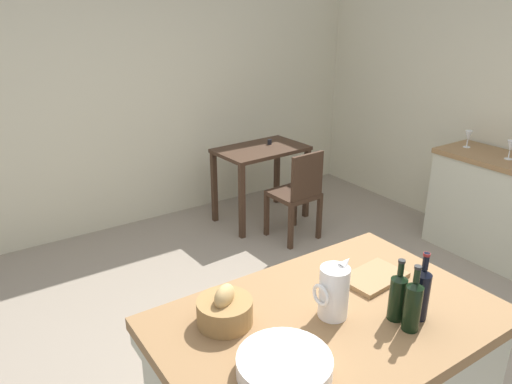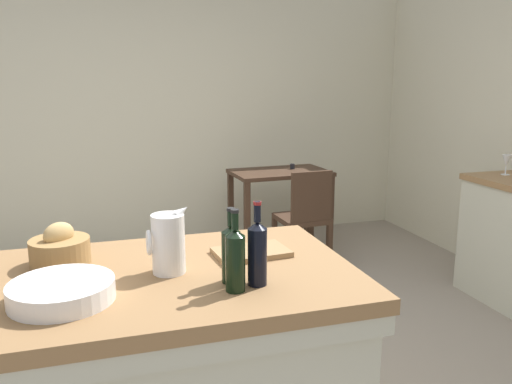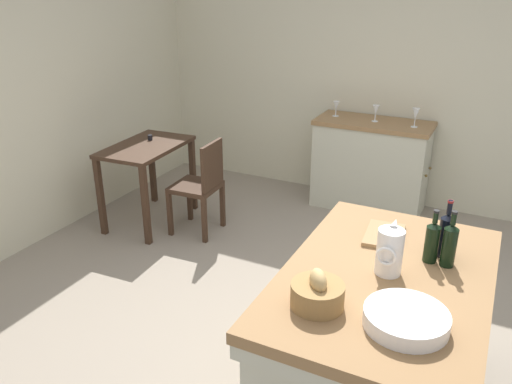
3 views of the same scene
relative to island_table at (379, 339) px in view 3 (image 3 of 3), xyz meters
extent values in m
plane|color=gray|center=(0.40, 0.69, -0.47)|extent=(6.76, 6.76, 0.00)
cube|color=beige|center=(3.00, 0.69, 0.83)|extent=(0.12, 5.20, 2.60)
cube|color=olive|center=(0.00, 0.00, 0.37)|extent=(1.50, 0.98, 0.06)
cube|color=#BCBAA3|center=(0.00, 0.00, 0.30)|extent=(1.48, 0.96, 0.08)
cube|color=#BCBAA3|center=(0.00, 0.00, -0.06)|extent=(1.42, 0.90, 0.81)
cube|color=olive|center=(2.66, 0.75, 0.43)|extent=(0.52, 1.13, 0.04)
cube|color=#BCBAA3|center=(2.66, 0.75, -0.03)|extent=(0.49, 1.10, 0.87)
sphere|color=brown|center=(2.55, 0.19, 0.01)|extent=(0.03, 0.03, 0.03)
sphere|color=brown|center=(2.78, 0.19, 0.01)|extent=(0.03, 0.03, 0.03)
cube|color=#3D281C|center=(1.39, 2.57, 0.29)|extent=(0.93, 0.61, 0.04)
cube|color=#3D281C|center=(0.99, 2.30, -0.10)|extent=(0.05, 0.05, 0.74)
cube|color=#3D281C|center=(1.82, 2.35, -0.10)|extent=(0.05, 0.05, 0.74)
cube|color=#3D281C|center=(0.96, 2.79, -0.10)|extent=(0.05, 0.05, 0.74)
cube|color=#3D281C|center=(1.79, 2.84, -0.10)|extent=(0.05, 0.05, 0.74)
cylinder|color=black|center=(1.54, 2.63, 0.34)|extent=(0.04, 0.04, 0.05)
cube|color=#3D281C|center=(1.41, 2.05, -0.02)|extent=(0.42, 0.42, 0.04)
cube|color=#3D281C|center=(1.42, 1.87, 0.21)|extent=(0.36, 0.05, 0.42)
cube|color=#3D281C|center=(1.58, 2.24, -0.26)|extent=(0.04, 0.04, 0.42)
cube|color=#3D281C|center=(1.22, 2.22, -0.26)|extent=(0.04, 0.04, 0.42)
cube|color=#3D281C|center=(1.60, 1.88, -0.26)|extent=(0.04, 0.04, 0.42)
cube|color=#3D281C|center=(1.24, 1.86, -0.26)|extent=(0.04, 0.04, 0.42)
cylinder|color=white|center=(0.01, 0.00, 0.52)|extent=(0.13, 0.13, 0.24)
cone|color=white|center=(0.07, 0.00, 0.65)|extent=(0.07, 0.04, 0.06)
torus|color=white|center=(-0.06, 0.00, 0.53)|extent=(0.02, 0.10, 0.10)
cylinder|color=white|center=(-0.38, -0.16, 0.43)|extent=(0.36, 0.36, 0.07)
cylinder|color=olive|center=(-0.40, 0.22, 0.45)|extent=(0.24, 0.24, 0.11)
ellipsoid|color=tan|center=(-0.40, 0.22, 0.53)|extent=(0.15, 0.13, 0.10)
cube|color=#99754C|center=(0.38, 0.11, 0.41)|extent=(0.33, 0.23, 0.02)
cylinder|color=black|center=(0.31, -0.22, 0.51)|extent=(0.07, 0.07, 0.22)
cone|color=black|center=(0.31, -0.22, 0.63)|extent=(0.07, 0.07, 0.03)
cylinder|color=black|center=(0.31, -0.22, 0.68)|extent=(0.03, 0.03, 0.08)
cylinder|color=maroon|center=(0.31, -0.22, 0.71)|extent=(0.03, 0.03, 0.01)
cylinder|color=black|center=(0.22, -0.17, 0.50)|extent=(0.07, 0.07, 0.20)
cone|color=black|center=(0.22, -0.17, 0.61)|extent=(0.07, 0.07, 0.02)
cylinder|color=black|center=(0.22, -0.17, 0.65)|extent=(0.03, 0.03, 0.07)
cylinder|color=black|center=(0.22, -0.17, 0.68)|extent=(0.03, 0.03, 0.01)
cylinder|color=black|center=(0.22, -0.25, 0.50)|extent=(0.07, 0.07, 0.21)
cone|color=black|center=(0.22, -0.25, 0.62)|extent=(0.07, 0.07, 0.02)
cylinder|color=black|center=(0.22, -0.25, 0.67)|extent=(0.03, 0.03, 0.07)
cylinder|color=black|center=(0.22, -0.25, 0.70)|extent=(0.03, 0.03, 0.01)
cylinder|color=white|center=(2.62, 0.36, 0.45)|extent=(0.06, 0.06, 0.00)
cylinder|color=white|center=(2.62, 0.36, 0.49)|extent=(0.01, 0.01, 0.07)
cone|color=white|center=(2.62, 0.36, 0.58)|extent=(0.07, 0.07, 0.10)
cylinder|color=white|center=(2.66, 0.75, 0.45)|extent=(0.06, 0.06, 0.00)
cylinder|color=white|center=(2.66, 0.75, 0.49)|extent=(0.01, 0.01, 0.06)
cone|color=white|center=(2.66, 0.75, 0.56)|extent=(0.07, 0.07, 0.09)
cylinder|color=white|center=(2.69, 1.16, 0.45)|extent=(0.06, 0.06, 0.00)
cylinder|color=white|center=(2.69, 1.16, 0.48)|extent=(0.01, 0.01, 0.06)
cone|color=white|center=(2.69, 1.16, 0.56)|extent=(0.07, 0.07, 0.09)
camera|label=1|loc=(-1.25, -1.28, 1.68)|focal=33.82mm
camera|label=2|loc=(-0.22, -1.94, 1.14)|focal=36.08mm
camera|label=3|loc=(-2.24, -0.39, 1.76)|focal=35.92mm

